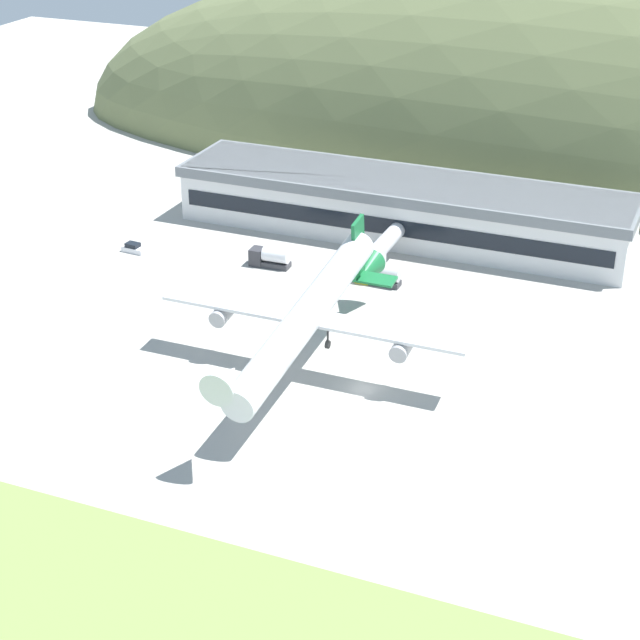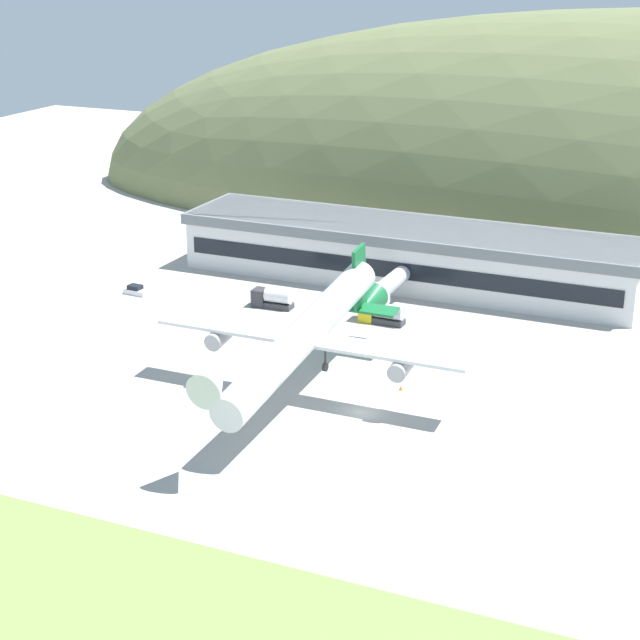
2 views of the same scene
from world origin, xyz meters
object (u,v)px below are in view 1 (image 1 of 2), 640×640
(cargo_airplane, at_px, (308,315))
(fuel_truck, at_px, (379,275))
(jetway_0, at_px, (382,246))
(service_car_1, at_px, (134,248))
(box_truck, at_px, (270,257))
(traffic_cone_0, at_px, (400,360))
(terminal_building, at_px, (403,204))

(cargo_airplane, height_order, fuel_truck, cargo_airplane)
(cargo_airplane, relative_size, fuel_truck, 7.01)
(cargo_airplane, bearing_deg, jetway_0, 94.02)
(cargo_airplane, xyz_separation_m, service_car_1, (-42.12, 26.32, -7.85))
(box_truck, distance_m, traffic_cone_0, 36.36)
(terminal_building, bearing_deg, jetway_0, -83.24)
(traffic_cone_0, bearing_deg, fuel_truck, 116.33)
(terminal_building, relative_size, jetway_0, 5.89)
(service_car_1, bearing_deg, fuel_truck, 4.66)
(jetway_0, height_order, traffic_cone_0, jetway_0)
(fuel_truck, relative_size, box_truck, 1.06)
(fuel_truck, bearing_deg, service_car_1, -175.34)
(cargo_airplane, height_order, service_car_1, cargo_airplane)
(cargo_airplane, xyz_separation_m, box_truck, (-19.11, 29.47, -6.92))
(jetway_0, relative_size, traffic_cone_0, 22.41)
(terminal_building, height_order, service_car_1, terminal_building)
(service_car_1, distance_m, fuel_truck, 41.17)
(cargo_airplane, height_order, box_truck, cargo_airplane)
(service_car_1, relative_size, box_truck, 0.63)
(fuel_truck, height_order, traffic_cone_0, fuel_truck)
(terminal_building, xyz_separation_m, traffic_cone_0, (14.12, -42.68, -5.19))
(jetway_0, distance_m, box_truck, 17.69)
(cargo_airplane, bearing_deg, traffic_cone_0, 37.38)
(cargo_airplane, height_order, traffic_cone_0, cargo_airplane)
(cargo_airplane, relative_size, traffic_cone_0, 84.29)
(fuel_truck, height_order, box_truck, box_truck)
(fuel_truck, bearing_deg, traffic_cone_0, -63.67)
(jetway_0, bearing_deg, box_truck, -161.85)
(box_truck, bearing_deg, jetway_0, 18.15)
(service_car_1, xyz_separation_m, fuel_truck, (41.02, 3.35, 0.86))
(jetway_0, bearing_deg, service_car_1, -167.76)
(jetway_0, relative_size, box_truck, 1.98)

